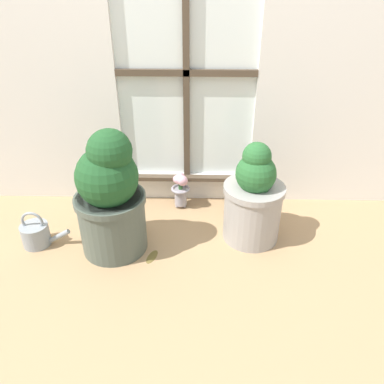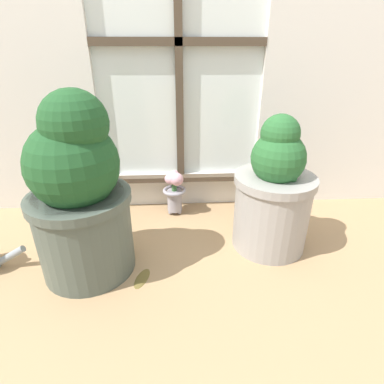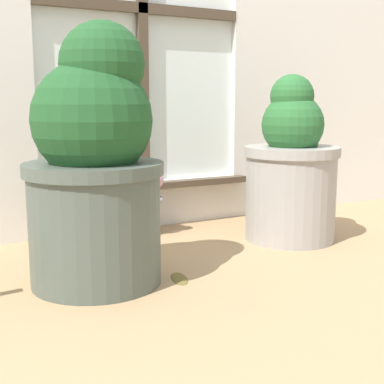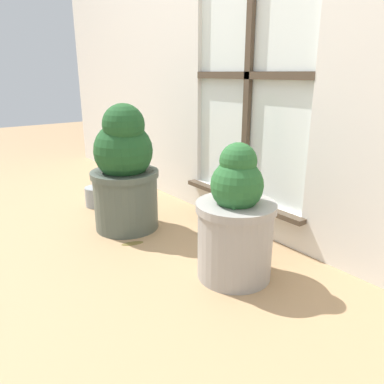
# 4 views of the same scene
# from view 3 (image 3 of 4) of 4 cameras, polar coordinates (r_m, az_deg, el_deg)

# --- Properties ---
(ground_plane) EXTENTS (10.00, 10.00, 0.00)m
(ground_plane) POSITION_cam_3_polar(r_m,az_deg,el_deg) (1.48, 5.28, -8.87)
(ground_plane) COLOR tan
(potted_plant_left) EXTENTS (0.36, 0.36, 0.67)m
(potted_plant_left) POSITION_cam_3_polar(r_m,az_deg,el_deg) (1.37, -10.34, 2.94)
(potted_plant_left) COLOR #4C564C
(potted_plant_left) RESTS_ON ground_plane
(potted_plant_right) EXTENTS (0.32, 0.32, 0.56)m
(potted_plant_right) POSITION_cam_3_polar(r_m,az_deg,el_deg) (1.83, 10.54, 2.36)
(potted_plant_right) COLOR #9E9993
(potted_plant_right) RESTS_ON ground_plane
(flower_vase) EXTENTS (0.12, 0.12, 0.23)m
(flower_vase) POSITION_cam_3_polar(r_m,az_deg,el_deg) (1.89, -4.70, -0.48)
(flower_vase) COLOR #99939E
(flower_vase) RESTS_ON ground_plane
(fallen_leaf) EXTENTS (0.07, 0.12, 0.01)m
(fallen_leaf) POSITION_cam_3_polar(r_m,az_deg,el_deg) (1.45, -1.36, -9.09)
(fallen_leaf) COLOR brown
(fallen_leaf) RESTS_ON ground_plane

